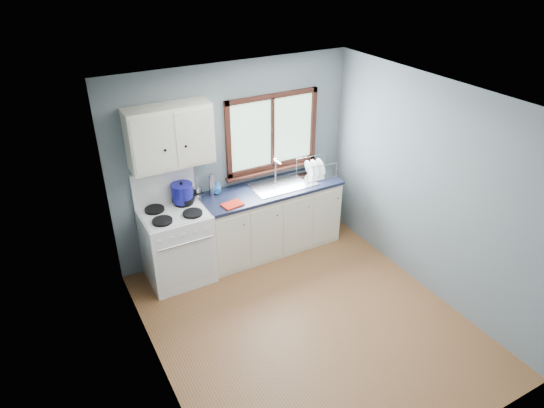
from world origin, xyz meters
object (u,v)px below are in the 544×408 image
stockpot (182,193)px  dish_rack (316,171)px  utensil_crock (198,192)px  thermos (212,185)px  gas_range (177,243)px  base_cabinets (271,222)px  sink (283,189)px  skillet (184,198)px

stockpot → dish_rack: size_ratio=0.56×
stockpot → utensil_crock: utensil_crock is taller
stockpot → thermos: (0.40, 0.05, -0.01)m
gas_range → base_cabinets: size_ratio=0.74×
stockpot → gas_range: bearing=-139.1°
sink → skillet: (-1.30, 0.14, 0.13)m
skillet → stockpot: size_ratio=1.57×
stockpot → sink: bearing=-5.8°
utensil_crock → dish_rack: 1.62m
utensil_crock → sink: bearing=-11.0°
gas_range → skillet: 0.55m
gas_range → utensil_crock: (0.39, 0.23, 0.50)m
gas_range → skillet: bearing=40.5°
stockpot → utensil_crock: 0.25m
dish_rack → stockpot: bearing=-179.0°
gas_range → dish_rack: (2.00, 0.04, 0.49)m
gas_range → utensil_crock: bearing=30.4°
sink → utensil_crock: bearing=169.0°
sink → stockpot: (-1.31, 0.13, 0.22)m
base_cabinets → dish_rack: bearing=1.8°
base_cabinets → stockpot: (-1.13, 0.13, 0.66)m
gas_range → stockpot: bearing=40.9°
utensil_crock → thermos: 0.20m
skillet → utensil_crock: utensil_crock is taller
gas_range → utensil_crock: gas_range is taller
base_cabinets → thermos: bearing=165.6°
base_cabinets → stockpot: stockpot is taller
stockpot → utensil_crock: (0.22, 0.08, -0.08)m
base_cabinets → sink: (0.18, -0.00, 0.45)m
base_cabinets → utensil_crock: 1.10m
thermos → dish_rack: size_ratio=0.58×
utensil_crock → thermos: bearing=-8.0°
gas_range → thermos: 0.83m
utensil_crock → gas_range: bearing=-149.6°
gas_range → stockpot: 0.63m
utensil_crock → dish_rack: utensil_crock is taller
gas_range → thermos: bearing=19.7°
gas_range → base_cabinets: (1.31, 0.02, -0.08)m
base_cabinets → skillet: (-1.12, 0.14, 0.58)m
gas_range → stockpot: (0.18, 0.15, 0.58)m
utensil_crock → skillet: bearing=-161.1°
stockpot → thermos: stockpot is taller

